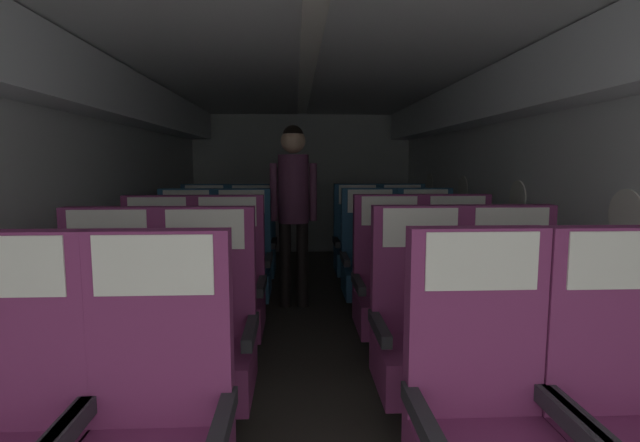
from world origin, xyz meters
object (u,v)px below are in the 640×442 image
Objects in this scene: seat_c_right_window at (391,290)px; seat_d_right_window at (371,265)px; seat_a_left_aisle at (152,437)px; seat_b_left_window at (106,342)px; seat_c_left_window at (157,294)px; flight_attendant at (293,195)px; seat_b_right_window at (422,335)px; seat_e_right_aisle at (403,247)px; seat_e_left_window at (204,249)px; seat_e_left_aisle at (251,248)px; seat_c_left_aisle at (228,293)px; seat_e_right_window at (358,247)px; seat_b_left_aisle at (205,340)px; seat_d_right_aisle at (427,264)px; seat_c_right_aisle at (459,290)px; seat_d_left_window at (186,266)px; seat_a_right_window at (486,426)px; seat_b_right_aisle at (514,333)px; seat_a_right_aisle at (629,424)px; seat_d_left_aisle at (242,266)px.

seat_d_right_window is at bearing 90.29° from seat_c_right_window.
seat_a_left_aisle is 0.97m from seat_b_left_window.
flight_attendant reaches higher than seat_c_left_window.
seat_b_right_window is 2.62m from seat_e_right_aisle.
seat_e_left_aisle is at bearing -2.69° from seat_e_left_window.
seat_e_right_window is at bearing 57.29° from seat_c_left_aisle.
seat_e_left_window is 1.58m from seat_e_right_window.
seat_b_left_window is at bearing -132.34° from seat_d_right_window.
seat_a_left_aisle is 1.00× the size of seat_c_left_aisle.
seat_e_left_window is at bearing 121.46° from seat_b_right_window.
seat_a_left_aisle is at bearing -122.64° from seat_c_right_window.
seat_c_right_window and seat_e_left_aisle have the same top height.
seat_b_left_aisle and seat_d_right_aisle have the same top height.
seat_c_right_window is (-0.48, 0.00, 0.00)m from seat_c_right_aisle.
seat_b_left_window and seat_c_right_aisle have the same top height.
seat_c_left_window is 1.00× the size of seat_d_left_window.
seat_e_right_aisle is (1.56, 2.59, 0.00)m from seat_b_left_aisle.
seat_a_right_window is 0.98m from seat_b_right_aisle.
seat_e_left_window is (-0.47, 1.72, 0.00)m from seat_c_left_aisle.
flight_attendant is at bearing -143.36° from seat_e_right_window.
seat_d_right_aisle is 0.49m from seat_d_right_window.
seat_e_left_aisle is (-1.57, 3.41, 0.00)m from seat_a_right_aisle.
flight_attendant is at bearing 118.79° from seat_c_right_window.
seat_b_left_window is (-0.47, 0.85, 0.00)m from seat_a_left_aisle.
seat_c_right_window and seat_e_right_window have the same top height.
seat_e_left_window is at bearing 118.88° from seat_d_left_aisle.
seat_c_right_window and seat_e_right_aisle have the same top height.
seat_a_right_aisle is at bearing -82.15° from seat_e_right_window.
seat_b_right_aisle is 1.00× the size of seat_c_right_window.
seat_a_right_aisle and seat_d_left_window have the same top height.
seat_c_left_window is (-1.56, 1.71, 0.00)m from seat_a_right_window.
seat_d_right_window is (0.00, 1.71, 0.00)m from seat_b_right_window.
seat_b_left_window is at bearing -105.28° from seat_d_left_aisle.
seat_b_right_aisle is 2.57m from seat_e_right_aisle.
seat_a_right_window and seat_c_left_aisle have the same top height.
seat_a_right_aisle is 2.21m from seat_b_left_window.
seat_a_right_aisle is at bearing -22.57° from seat_b_left_window.
seat_d_left_aisle is at bearing -1.06° from seat_d_left_window.
flight_attendant is at bearing 162.19° from seat_d_right_aisle.
seat_d_right_aisle is (0.01, 1.71, 0.00)m from seat_b_right_aisle.
seat_c_right_aisle is at bearing -46.86° from seat_e_left_aisle.
seat_a_right_window and seat_d_right_aisle have the same top height.
flight_attendant reaches higher than seat_e_left_window.
seat_a_right_window is at bearing -101.03° from seat_d_right_aisle.
seat_b_left_window is at bearing -150.94° from seat_c_right_window.
seat_a_right_aisle and seat_d_left_aisle have the same top height.
seat_c_left_window is at bearing 90.08° from seat_b_left_window.
seat_c_left_aisle is at bearing -61.52° from seat_d_left_window.
seat_b_left_aisle is 1.00× the size of seat_e_right_aisle.
seat_d_left_window is at bearing 105.42° from seat_b_left_aisle.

